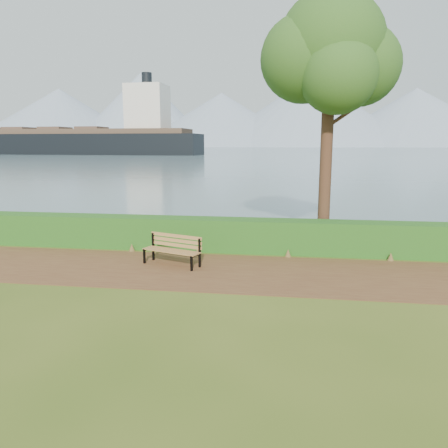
# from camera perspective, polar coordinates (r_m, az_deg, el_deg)

# --- Properties ---
(ground) EXTENTS (140.00, 140.00, 0.00)m
(ground) POSITION_cam_1_polar(r_m,az_deg,el_deg) (11.18, 0.04, -6.70)
(ground) COLOR #3D5418
(ground) RESTS_ON ground
(path) EXTENTS (40.00, 3.40, 0.01)m
(path) POSITION_cam_1_polar(r_m,az_deg,el_deg) (11.46, 0.26, -6.24)
(path) COLOR #56301D
(path) RESTS_ON ground
(hedge) EXTENTS (32.00, 0.85, 1.00)m
(hedge) POSITION_cam_1_polar(r_m,az_deg,el_deg) (13.55, 1.63, -1.44)
(hedge) COLOR #1A4513
(hedge) RESTS_ON ground
(water) EXTENTS (700.00, 510.00, 0.00)m
(water) POSITION_cam_1_polar(r_m,az_deg,el_deg) (270.59, 8.09, 9.76)
(water) COLOR #476273
(water) RESTS_ON ground
(mountains) EXTENTS (585.00, 190.00, 70.00)m
(mountains) POSITION_cam_1_polar(r_m,az_deg,el_deg) (417.46, 7.02, 13.84)
(mountains) COLOR #7E90A8
(mountains) RESTS_ON ground
(bench) EXTENTS (1.73, 1.03, 0.83)m
(bench) POSITION_cam_1_polar(r_m,az_deg,el_deg) (12.06, -6.66, -3.11)
(bench) COLOR black
(bench) RESTS_ON ground
(tree) EXTENTS (4.15, 3.44, 8.01)m
(tree) POSITION_cam_1_polar(r_m,az_deg,el_deg) (14.19, 13.70, 20.98)
(tree) COLOR #331D15
(tree) RESTS_ON ground
(cargo_ship) EXTENTS (80.53, 15.93, 24.31)m
(cargo_ship) POSITION_cam_1_polar(r_m,az_deg,el_deg) (135.13, -19.03, 10.13)
(cargo_ship) COLOR black
(cargo_ship) RESTS_ON ground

